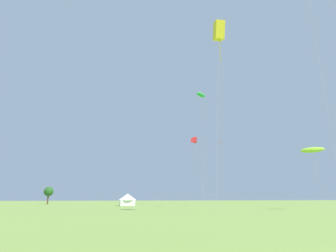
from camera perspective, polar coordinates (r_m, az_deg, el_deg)
name	(u,v)px	position (r m, az deg, el deg)	size (l,w,h in m)	color
kite_green_parafoil	(201,95)	(69.52, 6.98, 6.55)	(3.55, 3.13, 27.96)	green
kite_lime_parafoil	(312,150)	(51.81, 28.27, -4.49)	(3.68, 3.65, 10.45)	#99DB2D
kite_pink_diamond	(221,143)	(67.86, 11.11, -3.56)	(2.77, 1.86, 16.30)	pink
kite_yellow_box	(219,31)	(42.66, 10.74, 19.21)	(3.13, 2.52, 27.22)	yellow
kite_red_delta	(195,142)	(58.71, 5.78, -3.30)	(2.87, 2.48, 14.75)	red
festival_tent_left	(127,199)	(71.49, -8.60, -15.05)	(4.57, 4.57, 2.97)	white
tree_distant_left	(49,192)	(95.03, -23.98, -12.60)	(2.90, 2.90, 5.31)	brown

